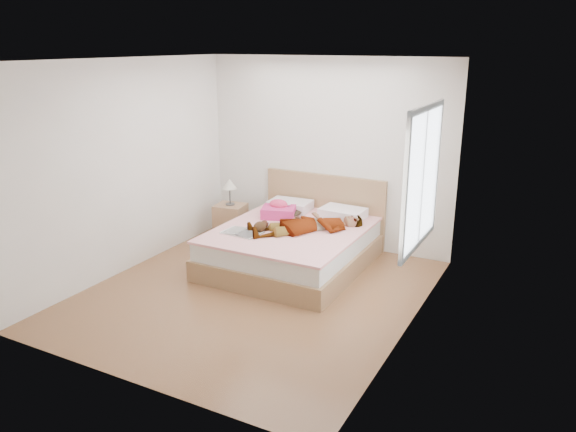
# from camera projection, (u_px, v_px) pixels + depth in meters

# --- Properties ---
(ground) EXTENTS (4.00, 4.00, 0.00)m
(ground) POSITION_uv_depth(u_px,v_px,m) (254.00, 293.00, 6.47)
(ground) COLOR #562E1B
(ground) RESTS_ON ground
(woman) EXTENTS (1.47, 1.47, 0.21)m
(woman) POSITION_uv_depth(u_px,v_px,m) (308.00, 222.00, 7.04)
(woman) COLOR silver
(woman) RESTS_ON bed
(hair) EXTENTS (0.62, 0.69, 0.09)m
(hair) POSITION_uv_depth(u_px,v_px,m) (285.00, 211.00, 7.69)
(hair) COLOR black
(hair) RESTS_ON bed
(phone) EXTENTS (0.10, 0.10, 0.05)m
(phone) POSITION_uv_depth(u_px,v_px,m) (288.00, 203.00, 7.57)
(phone) COLOR silver
(phone) RESTS_ON bed
(room_shell) EXTENTS (4.00, 4.00, 4.00)m
(room_shell) POSITION_uv_depth(u_px,v_px,m) (422.00, 178.00, 5.48)
(room_shell) COLOR white
(room_shell) RESTS_ON ground
(bed) EXTENTS (1.80, 2.08, 1.00)m
(bed) POSITION_uv_depth(u_px,v_px,m) (295.00, 243.00, 7.26)
(bed) COLOR olive
(bed) RESTS_ON ground
(towel) EXTENTS (0.53, 0.47, 0.23)m
(towel) POSITION_uv_depth(u_px,v_px,m) (279.00, 210.00, 7.55)
(towel) COLOR #CF386B
(towel) RESTS_ON bed
(magazine) EXTENTS (0.49, 0.34, 0.03)m
(magazine) POSITION_uv_depth(u_px,v_px,m) (242.00, 232.00, 6.93)
(magazine) COLOR white
(magazine) RESTS_ON bed
(coffee_mug) EXTENTS (0.11, 0.08, 0.09)m
(coffee_mug) POSITION_uv_depth(u_px,v_px,m) (265.00, 225.00, 7.09)
(coffee_mug) COLOR silver
(coffee_mug) RESTS_ON bed
(plush_toy) EXTENTS (0.17, 0.24, 0.13)m
(plush_toy) POSITION_uv_depth(u_px,v_px,m) (261.00, 226.00, 6.98)
(plush_toy) COLOR black
(plush_toy) RESTS_ON bed
(nightstand) EXTENTS (0.47, 0.43, 0.90)m
(nightstand) POSITION_uv_depth(u_px,v_px,m) (231.00, 219.00, 8.20)
(nightstand) COLOR #915F43
(nightstand) RESTS_ON ground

